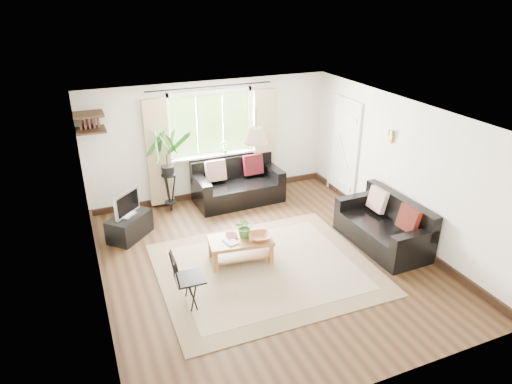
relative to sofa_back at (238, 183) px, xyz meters
name	(u,v)px	position (x,y,z in m)	size (l,w,h in m)	color
floor	(266,261)	(-0.38, -2.25, -0.41)	(5.50, 5.50, 0.00)	black
ceiling	(267,115)	(-0.38, -2.25, 1.99)	(5.50, 5.50, 0.00)	white
wall_back	(211,141)	(-0.38, 0.50, 0.79)	(5.00, 0.02, 2.40)	silver
wall_front	(377,299)	(-0.38, -5.00, 0.79)	(5.00, 0.02, 2.40)	silver
wall_left	(92,224)	(-2.88, -2.25, 0.79)	(0.02, 5.50, 2.40)	silver
wall_right	(401,169)	(2.12, -2.25, 0.79)	(0.02, 5.50, 2.40)	silver
rug	(266,268)	(-0.48, -2.47, -0.40)	(3.26, 2.80, 0.02)	#C2B896
window	(211,124)	(-0.38, 0.46, 1.14)	(2.50, 0.16, 2.16)	white
door	(344,150)	(2.09, -0.55, 0.59)	(0.06, 0.96, 2.06)	silver
corner_shelf	(90,122)	(-2.63, 0.25, 1.48)	(0.50, 0.50, 0.34)	black
pendant_lamp	(256,132)	(-0.38, -1.85, 1.64)	(0.36, 0.36, 0.54)	beige
wall_sconce	(390,135)	(2.05, -1.95, 1.33)	(0.12, 0.12, 0.28)	beige
sofa_back	(238,183)	(0.00, 0.00, 0.00)	(1.75, 0.87, 0.82)	black
sofa_right	(383,224)	(1.64, -2.55, -0.02)	(0.84, 1.67, 0.79)	black
coffee_table	(241,250)	(-0.75, -2.10, -0.21)	(0.99, 0.54, 0.41)	brown
table_plant	(245,227)	(-0.66, -2.07, 0.17)	(0.31, 0.27, 0.35)	#396F2C
bowl	(259,237)	(-0.48, -2.23, 0.04)	(0.35, 0.35, 0.09)	#945633
book_a	(226,243)	(-1.01, -2.15, 0.00)	(0.18, 0.25, 0.02)	silver
book_b	(227,236)	(-0.93, -1.96, 0.01)	(0.17, 0.23, 0.02)	#502920
tv_stand	(130,226)	(-2.27, -0.64, -0.20)	(0.79, 0.44, 0.42)	black
tv	(127,203)	(-2.27, -0.64, 0.24)	(0.60, 0.20, 0.46)	#A5A5AA
palm_stand	(168,171)	(-1.37, 0.12, 0.42)	(0.64, 0.64, 1.65)	black
folding_chair	(190,279)	(-1.78, -2.86, 0.00)	(0.43, 0.43, 0.82)	black
sill_plant	(225,147)	(-0.13, 0.38, 0.65)	(0.14, 0.10, 0.27)	#2D6023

